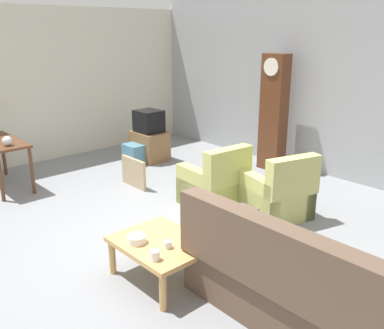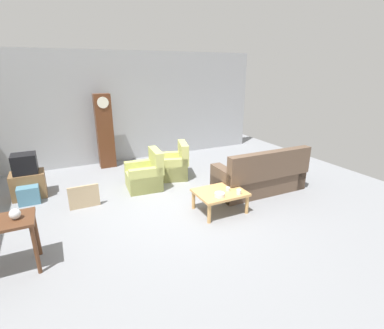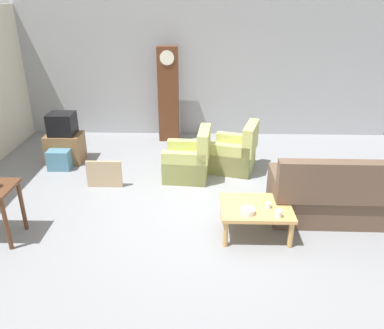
# 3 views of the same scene
# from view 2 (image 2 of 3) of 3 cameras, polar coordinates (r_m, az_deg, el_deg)

# --- Properties ---
(ground_plane) EXTENTS (10.40, 10.40, 0.00)m
(ground_plane) POSITION_cam_2_polar(r_m,az_deg,el_deg) (6.10, -3.01, -7.83)
(ground_plane) COLOR gray
(garage_door_wall) EXTENTS (8.40, 0.16, 3.20)m
(garage_door_wall) POSITION_cam_2_polar(r_m,az_deg,el_deg) (8.96, -12.54, 11.08)
(garage_door_wall) COLOR #9EA0A5
(garage_door_wall) RESTS_ON ground_plane
(couch_floral) EXTENTS (2.11, 0.90, 1.04)m
(couch_floral) POSITION_cam_2_polar(r_m,az_deg,el_deg) (6.73, 13.50, -2.44)
(couch_floral) COLOR brown
(couch_floral) RESTS_ON ground_plane
(armchair_olive_near) EXTENTS (0.85, 0.82, 0.92)m
(armchair_olive_near) POSITION_cam_2_polar(r_m,az_deg,el_deg) (6.84, -9.25, -2.26)
(armchair_olive_near) COLOR #B7BC66
(armchair_olive_near) RESTS_ON ground_plane
(armchair_olive_far) EXTENTS (0.97, 0.95, 0.92)m
(armchair_olive_far) POSITION_cam_2_polar(r_m,az_deg,el_deg) (7.42, -3.80, -0.33)
(armchair_olive_far) COLOR #BEC06B
(armchair_olive_far) RESTS_ON ground_plane
(coffee_table_wood) EXTENTS (0.96, 0.76, 0.42)m
(coffee_table_wood) POSITION_cam_2_polar(r_m,az_deg,el_deg) (5.69, 5.61, -5.89)
(coffee_table_wood) COLOR tan
(coffee_table_wood) RESTS_ON ground_plane
(grandfather_clock) EXTENTS (0.44, 0.30, 2.07)m
(grandfather_clock) POSITION_cam_2_polar(r_m,az_deg,el_deg) (8.41, -17.00, 6.35)
(grandfather_clock) COLOR #562D19
(grandfather_clock) RESTS_ON ground_plane
(tv_stand_cabinet) EXTENTS (0.68, 0.52, 0.56)m
(tv_stand_cabinet) POSITION_cam_2_polar(r_m,az_deg,el_deg) (7.27, -29.80, -3.51)
(tv_stand_cabinet) COLOR brown
(tv_stand_cabinet) RESTS_ON ground_plane
(tv_crt) EXTENTS (0.48, 0.44, 0.42)m
(tv_crt) POSITION_cam_2_polar(r_m,az_deg,el_deg) (7.12, -30.43, 0.16)
(tv_crt) COLOR black
(tv_crt) RESTS_ON tv_stand_cabinet
(framed_picture_leaning) EXTENTS (0.60, 0.05, 0.48)m
(framed_picture_leaning) POSITION_cam_2_polar(r_m,az_deg,el_deg) (6.24, -20.73, -6.04)
(framed_picture_leaning) COLOR tan
(framed_picture_leaning) RESTS_ON ground_plane
(storage_box_blue) EXTENTS (0.41, 0.44, 0.38)m
(storage_box_blue) POSITION_cam_2_polar(r_m,az_deg,el_deg) (7.02, -29.77, -5.09)
(storage_box_blue) COLOR teal
(storage_box_blue) RESTS_ON ground_plane
(glass_dome_cloche) EXTENTS (0.15, 0.15, 0.15)m
(glass_dome_cloche) POSITION_cam_2_polar(r_m,az_deg,el_deg) (4.58, -31.84, -8.38)
(glass_dome_cloche) COLOR silver
(glass_dome_cloche) RESTS_ON console_table_dark
(cup_white_porcelain) EXTENTS (0.09, 0.09, 0.10)m
(cup_white_porcelain) POSITION_cam_2_polar(r_m,az_deg,el_deg) (5.57, 9.32, -5.41)
(cup_white_porcelain) COLOR white
(cup_white_porcelain) RESTS_ON coffee_table_wood
(cup_blue_rimmed) EXTENTS (0.08, 0.08, 0.07)m
(cup_blue_rimmed) POSITION_cam_2_polar(r_m,az_deg,el_deg) (5.70, 7.17, -4.85)
(cup_blue_rimmed) COLOR silver
(cup_blue_rimmed) RESTS_ON coffee_table_wood
(bowl_white_stacked) EXTENTS (0.19, 0.19, 0.08)m
(bowl_white_stacked) POSITION_cam_2_polar(r_m,az_deg,el_deg) (5.43, 5.53, -6.02)
(bowl_white_stacked) COLOR white
(bowl_white_stacked) RESTS_ON coffee_table_wood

